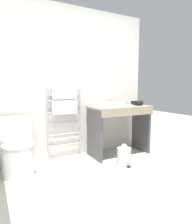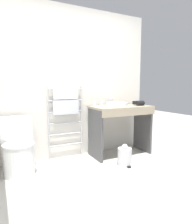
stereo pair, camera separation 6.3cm
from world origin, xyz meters
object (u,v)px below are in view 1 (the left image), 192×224
Objects in this scene: sink_basin at (116,104)px; cup_near_wall at (93,103)px; toilet at (18,151)px; cup_near_edge at (101,103)px; trash_bin at (124,156)px; hair_dryer at (138,103)px; towel_radiator at (65,107)px.

sink_basin is 0.38m from cup_near_wall.
cup_near_edge is at bearing 7.24° from toilet.
toilet is 8.75× the size of cup_near_wall.
toilet is at bearing -172.76° from cup_near_edge.
hair_dryer is at bearing 33.80° from trash_bin.
towel_radiator is 0.50m from cup_near_wall.
hair_dryer is (0.41, -0.10, 0.01)m from sink_basin.
toilet is 1.50m from cup_near_edge.
cup_near_edge is at bearing 159.57° from sink_basin.
cup_near_edge reaches higher than hair_dryer.
sink_basin is at bearing 3.00° from toilet.
trash_bin is at bearing -15.40° from toilet.
toilet is 8.40× the size of cup_near_edge.
towel_radiator is 3.19× the size of sink_basin.
sink_basin is 0.42m from hair_dryer.
sink_basin is 1.98× the size of hair_dryer.
cup_near_wall is at bearing 161.54° from hair_dryer.
toilet is 2.07× the size of sink_basin.
towel_radiator is 12.91× the size of cup_near_edge.
towel_radiator is 0.61m from cup_near_edge.
towel_radiator is 1.29m from hair_dryer.
cup_near_wall is 0.96× the size of cup_near_edge.
towel_radiator is at bearing 165.50° from hair_dryer.
cup_near_wall is at bearing 10.55° from toilet.
toilet is 1.71m from sink_basin.
towel_radiator is 0.87m from sink_basin.
towel_radiator reaches higher than sink_basin.
towel_radiator is at bearing 21.49° from toilet.
trash_bin is at bearing -146.20° from hair_dryer.
towel_radiator is at bearing 165.26° from sink_basin.
toilet is at bearing -169.45° from cup_near_wall.
cup_near_wall reaches higher than sink_basin.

